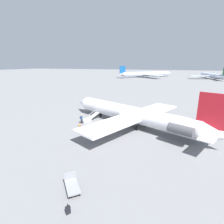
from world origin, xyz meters
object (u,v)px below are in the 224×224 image
passenger (82,118)px  suitcase (68,210)px  airplane_far_left (212,75)px  luggage_cart (72,186)px  airplane_main (134,115)px  airplane_taxiing_distant (146,74)px  boarding_stairs (88,119)px

passenger → suitcase: (-9.46, 18.61, -0.67)m
airplane_far_left → luggage_cart: size_ratio=17.36×
luggage_cart → suitcase: size_ratio=2.68×
airplane_main → airplane_far_left: size_ratio=0.73×
airplane_main → passenger: (9.72, 1.84, -1.24)m
luggage_cart → airplane_far_left: bearing=-56.0°
passenger → luggage_cart: size_ratio=0.74×
airplane_far_left → luggage_cart: bearing=153.0°
airplane_taxiing_distant → boarding_stairs: 119.24m
suitcase → airplane_taxiing_distant: bearing=-82.8°
boarding_stairs → airplane_far_left: bearing=5.3°
airplane_far_left → airplane_main: bearing=151.7°
airplane_far_left → boarding_stairs: bearing=147.7°
airplane_main → suitcase: bearing=112.9°
airplane_main → airplane_taxiing_distant: airplane_taxiing_distant is taller
passenger → airplane_far_left: bearing=5.4°
airplane_taxiing_distant → luggage_cart: (-16.54, 136.77, -2.29)m
luggage_cart → airplane_taxiing_distant: bearing=-36.0°
airplane_main → suitcase: 20.54m
boarding_stairs → suitcase: size_ratio=4.64×
boarding_stairs → luggage_cart: size_ratio=1.73×
airplane_main → boarding_stairs: bearing=25.3°
luggage_cart → airplane_main: bearing=-47.3°
airplane_taxiing_distant → suitcase: (-17.66, 139.10, -2.42)m
airplane_main → airplane_taxiing_distant: 119.99m
airplane_taxiing_distant → boarding_stairs: airplane_taxiing_distant is taller
boarding_stairs → passenger: bearing=-172.3°
passenger → suitcase: 20.89m
airplane_far_left → passenger: bearing=147.7°
airplane_far_left → airplane_taxiing_distant: bearing=77.0°
airplane_main → boarding_stairs: size_ratio=7.32×
airplane_taxiing_distant → passenger: (-8.20, 120.49, -1.74)m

